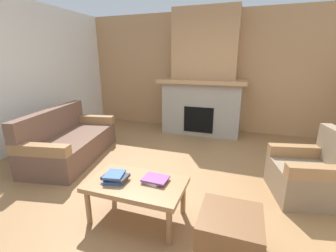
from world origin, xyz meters
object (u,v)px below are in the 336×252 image
fireplace (203,82)px  couch (70,142)px  armchair (311,174)px  coffee_table (137,187)px  ottoman (229,235)px

fireplace → couch: (-1.86, -2.22, -0.88)m
couch → armchair: 3.64m
couch → coffee_table: couch is taller
armchair → coffee_table: armchair is taller
couch → ottoman: 3.03m
fireplace → armchair: 2.97m
armchair → coffee_table: bearing=-149.7°
couch → ottoman: couch is taller
couch → coffee_table: (1.80, -1.05, 0.09)m
armchair → ottoman: armchair is taller
coffee_table → ottoman: bearing=-10.2°
armchair → coffee_table: (-1.83, -1.07, 0.08)m
armchair → coffee_table: 2.12m
fireplace → armchair: (1.78, -2.21, -0.87)m
ottoman → coffee_table: bearing=169.8°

